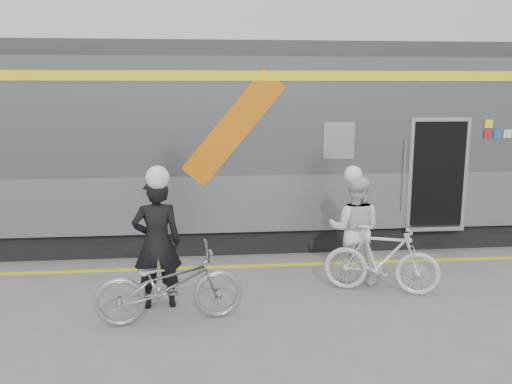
{
  "coord_description": "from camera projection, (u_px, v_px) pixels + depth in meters",
  "views": [
    {
      "loc": [
        -1.47,
        -7.35,
        3.25
      ],
      "look_at": [
        -0.6,
        1.6,
        1.5
      ],
      "focal_mm": 38.0,
      "sensor_mm": 36.0,
      "label": 1
    }
  ],
  "objects": [
    {
      "name": "woman",
      "position": [
        355.0,
        229.0,
        9.05
      ],
      "size": [
        1.06,
        0.95,
        1.82
      ],
      "primitive_type": "imported",
      "rotation": [
        0.0,
        0.0,
        2.8
      ],
      "color": "silver",
      "rests_on": "ground"
    },
    {
      "name": "bicycle_right",
      "position": [
        382.0,
        259.0,
        8.61
      ],
      "size": [
        1.9,
        1.11,
        1.1
      ],
      "primitive_type": "imported",
      "rotation": [
        0.0,
        0.0,
        1.23
      ],
      "color": "silver",
      "rests_on": "ground"
    },
    {
      "name": "safety_strip",
      "position": [
        285.0,
        265.0,
        10.05
      ],
      "size": [
        24.0,
        0.12,
        0.01
      ],
      "primitive_type": "cube",
      "color": "yellow",
      "rests_on": "ground"
    },
    {
      "name": "bicycle_left",
      "position": [
        169.0,
        285.0,
        7.55
      ],
      "size": [
        2.14,
        0.98,
        1.08
      ],
      "primitive_type": "imported",
      "rotation": [
        0.0,
        0.0,
        1.7
      ],
      "color": "#9D9FA4",
      "rests_on": "ground"
    },
    {
      "name": "helmet_woman",
      "position": [
        357.0,
        167.0,
        8.85
      ],
      "size": [
        0.29,
        0.29,
        0.29
      ],
      "primitive_type": "sphere",
      "color": "white",
      "rests_on": "woman"
    },
    {
      "name": "man",
      "position": [
        157.0,
        243.0,
        7.98
      ],
      "size": [
        0.77,
        0.56,
        1.97
      ],
      "primitive_type": "imported",
      "rotation": [
        0.0,
        0.0,
        3.27
      ],
      "color": "black",
      "rests_on": "ground"
    },
    {
      "name": "helmet_man",
      "position": [
        154.0,
        166.0,
        7.76
      ],
      "size": [
        0.34,
        0.34,
        0.34
      ],
      "primitive_type": "sphere",
      "color": "white",
      "rests_on": "man"
    },
    {
      "name": "ground",
      "position": [
        307.0,
        312.0,
        7.95
      ],
      "size": [
        90.0,
        90.0,
        0.0
      ],
      "primitive_type": "plane",
      "color": "slate",
      "rests_on": "ground"
    },
    {
      "name": "train",
      "position": [
        313.0,
        143.0,
        11.74
      ],
      "size": [
        24.0,
        3.17,
        4.1
      ],
      "color": "black",
      "rests_on": "ground"
    }
  ]
}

